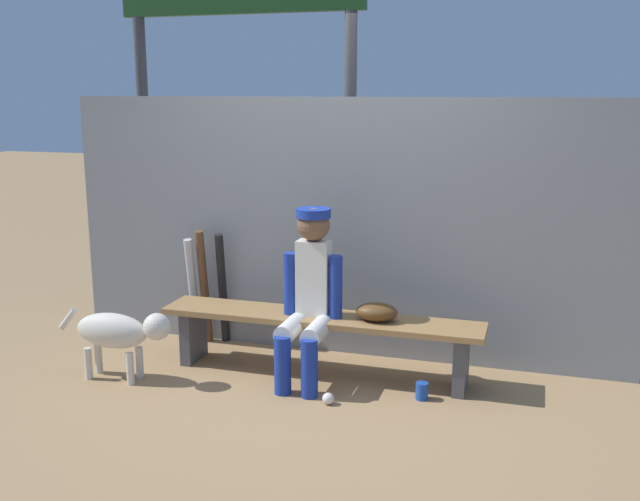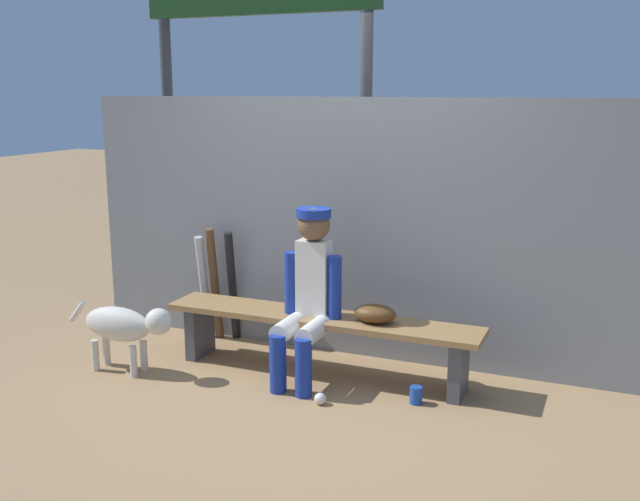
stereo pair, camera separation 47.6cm
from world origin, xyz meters
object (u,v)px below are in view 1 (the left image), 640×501
(cup_on_ground, at_px, (422,391))
(player_seated, at_px, (309,291))
(scoreboard, at_px, (247,9))
(bat_aluminum_silver, at_px, (193,291))
(baseball_glove, at_px, (377,312))
(dog, at_px, (119,332))
(bat_wood_dark, at_px, (204,287))
(cup_on_bench, at_px, (323,308))
(dugout_bench, at_px, (320,329))
(bat_aluminum_black, at_px, (222,289))
(baseball, at_px, (328,399))

(cup_on_ground, bearing_deg, player_seated, 172.35)
(scoreboard, bearing_deg, player_seated, -54.70)
(cup_on_ground, bearing_deg, bat_aluminum_silver, 163.50)
(baseball_glove, height_order, dog, baseball_glove)
(cup_on_ground, distance_m, scoreboard, 3.38)
(bat_wood_dark, bearing_deg, dog, -104.92)
(cup_on_bench, relative_size, scoreboard, 0.03)
(dugout_bench, height_order, bat_aluminum_silver, bat_aluminum_silver)
(baseball_glove, xyz_separation_m, bat_aluminum_black, (-1.29, 0.39, -0.05))
(dugout_bench, distance_m, player_seated, 0.32)
(cup_on_bench, bearing_deg, baseball, -69.62)
(player_seated, xyz_separation_m, baseball, (0.24, -0.35, -0.59))
(baseball_glove, height_order, cup_on_ground, baseball_glove)
(bat_aluminum_silver, bearing_deg, bat_aluminum_black, 11.59)
(bat_wood_dark, xyz_separation_m, cup_on_bench, (1.06, -0.36, 0.03))
(bat_wood_dark, distance_m, bat_aluminum_silver, 0.09)
(player_seated, height_order, dog, player_seated)
(dugout_bench, bearing_deg, cup_on_ground, -15.95)
(dugout_bench, bearing_deg, baseball, -67.21)
(bat_aluminum_silver, relative_size, cup_on_ground, 7.55)
(dugout_bench, relative_size, player_seated, 1.91)
(cup_on_ground, bearing_deg, dog, -172.43)
(bat_aluminum_silver, relative_size, baseball, 11.22)
(cup_on_bench, bearing_deg, cup_on_ground, -16.29)
(dugout_bench, bearing_deg, bat_aluminum_silver, 163.15)
(dugout_bench, xyz_separation_m, bat_aluminum_black, (-0.89, 0.39, 0.11))
(cup_on_bench, bearing_deg, scoreboard, 129.38)
(dugout_bench, height_order, dog, dog)
(player_seated, distance_m, bat_aluminum_silver, 1.18)
(dugout_bench, relative_size, scoreboard, 0.61)
(bat_wood_dark, relative_size, scoreboard, 0.25)
(dugout_bench, distance_m, dog, 1.34)
(player_seated, relative_size, bat_wood_dark, 1.30)
(baseball, height_order, cup_on_ground, cup_on_ground)
(bat_wood_dark, bearing_deg, cup_on_ground, -17.81)
(scoreboard, distance_m, dog, 2.83)
(bat_aluminum_black, xyz_separation_m, baseball, (1.09, -0.84, -0.40))
(baseball, bearing_deg, cup_on_bench, 110.38)
(player_seated, xyz_separation_m, scoreboard, (-0.96, 1.36, 1.94))
(cup_on_ground, bearing_deg, baseball_glove, 148.63)
(bat_aluminum_silver, xyz_separation_m, cup_on_ground, (1.86, -0.55, -0.36))
(baseball_glove, xyz_separation_m, scoreboard, (-1.40, 1.25, 2.08))
(dugout_bench, bearing_deg, cup_on_bench, -5.18)
(dugout_bench, xyz_separation_m, player_seated, (-0.05, -0.11, 0.29))
(bat_aluminum_black, xyz_separation_m, bat_wood_dark, (-0.14, -0.03, 0.01))
(bat_aluminum_silver, xyz_separation_m, cup_on_bench, (1.14, -0.34, 0.06))
(baseball, xyz_separation_m, dog, (-1.45, -0.02, 0.30))
(player_seated, height_order, bat_aluminum_silver, player_seated)
(cup_on_ground, xyz_separation_m, cup_on_bench, (-0.72, 0.21, 0.42))
(bat_aluminum_black, xyz_separation_m, bat_aluminum_silver, (-0.23, -0.05, -0.02))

